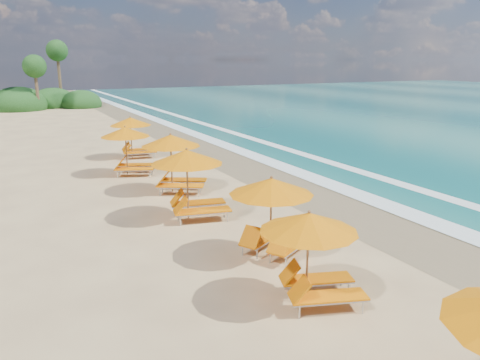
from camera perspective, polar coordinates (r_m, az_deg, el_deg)
ground at (r=18.24m, az=0.00°, el=-3.65°), size 160.00×160.00×0.00m
wet_sand at (r=20.30m, az=10.10°, el=-1.97°), size 4.00×160.00×0.01m
surf_foam at (r=21.99m, az=15.73°, el=-0.95°), size 4.00×160.00×0.01m
station_1 at (r=11.21m, az=9.22°, el=-8.66°), size 3.00×2.94×2.36m
station_2 at (r=13.70m, az=4.23°, el=-3.78°), size 3.33×3.33×2.50m
station_3 at (r=16.98m, az=-5.81°, el=0.13°), size 3.25×3.12×2.66m
station_4 at (r=20.56m, az=-7.90°, el=2.56°), size 3.53×3.53×2.63m
station_5 at (r=24.19m, az=-13.39°, el=3.93°), size 3.27×3.24×2.50m
station_6 at (r=28.43m, az=-12.87°, el=5.49°), size 2.93×2.78×2.48m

